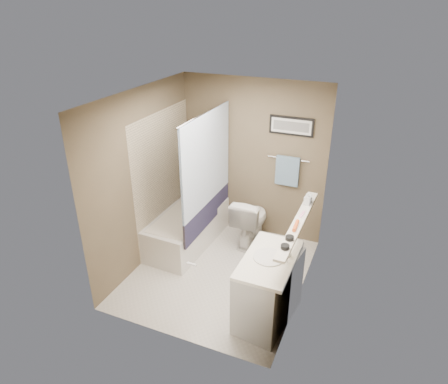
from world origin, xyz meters
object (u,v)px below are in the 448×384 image
at_px(candle_bowl_near, 285,247).
at_px(candle_bowl_far, 290,238).
at_px(toilet, 251,220).
at_px(glass_jar, 309,198).
at_px(bathtub, 187,228).
at_px(hair_brush_front, 296,226).
at_px(vanity, 268,290).
at_px(soap_bottle, 308,199).

xyz_separation_m(candle_bowl_near, candle_bowl_far, (0.00, 0.18, 0.00)).
bearing_deg(toilet, glass_jar, 151.74).
relative_size(bathtub, glass_jar, 15.00).
bearing_deg(bathtub, hair_brush_front, -20.68).
bearing_deg(candle_bowl_near, vanity, 139.02).
distance_m(candle_bowl_far, soap_bottle, 0.85).
height_order(bathtub, glass_jar, glass_jar).
xyz_separation_m(toilet, glass_jar, (0.91, -0.50, 0.78)).
relative_size(candle_bowl_far, soap_bottle, 0.56).
xyz_separation_m(hair_brush_front, glass_jar, (0.00, 0.66, 0.03)).
bearing_deg(soap_bottle, glass_jar, 90.00).
bearing_deg(bathtub, glass_jar, -0.94).
height_order(candle_bowl_near, soap_bottle, soap_bottle).
relative_size(vanity, glass_jar, 9.00).
height_order(candle_bowl_near, candle_bowl_far, same).
bearing_deg(candle_bowl_near, soap_bottle, 90.00).
bearing_deg(candle_bowl_near, candle_bowl_far, 90.00).
bearing_deg(bathtub, vanity, -30.66).
xyz_separation_m(hair_brush_front, soap_bottle, (0.00, 0.58, 0.06)).
relative_size(toilet, soap_bottle, 4.78).
height_order(vanity, glass_jar, glass_jar).
height_order(bathtub, soap_bottle, soap_bottle).
height_order(candle_bowl_far, hair_brush_front, hair_brush_front).
relative_size(vanity, hair_brush_front, 4.09).
relative_size(vanity, candle_bowl_near, 10.00).
distance_m(candle_bowl_far, hair_brush_front, 0.27).
distance_m(toilet, candle_bowl_near, 1.99).
height_order(candle_bowl_far, soap_bottle, soap_bottle).
relative_size(candle_bowl_near, hair_brush_front, 0.41).
bearing_deg(vanity, bathtub, 153.78).
height_order(toilet, vanity, vanity).
bearing_deg(candle_bowl_near, glass_jar, 90.00).
bearing_deg(toilet, bathtub, 24.96).
bearing_deg(candle_bowl_far, bathtub, 149.97).
bearing_deg(soap_bottle, vanity, -102.13).
bearing_deg(toilet, candle_bowl_near, 120.28).
xyz_separation_m(toilet, soap_bottle, (0.91, -0.58, 0.81)).
xyz_separation_m(bathtub, glass_jar, (1.79, -0.11, 0.92)).
relative_size(bathtub, candle_bowl_far, 16.67).
height_order(candle_bowl_far, glass_jar, glass_jar).
relative_size(bathtub, hair_brush_front, 6.82).
xyz_separation_m(bathtub, soap_bottle, (1.79, -0.19, 0.95)).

